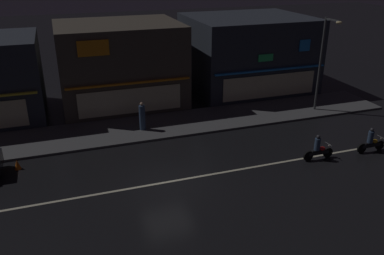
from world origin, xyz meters
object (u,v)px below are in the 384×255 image
(streetlamp_mid, at_px, (323,57))
(motorcycle_lead, at_px, (318,149))
(pedestrian_on_sidewalk, at_px, (142,117))
(motorcycle_opposite_lane, at_px, (371,142))
(traffic_cone, at_px, (17,164))

(streetlamp_mid, bearing_deg, motorcycle_lead, -124.56)
(pedestrian_on_sidewalk, distance_m, motorcycle_opposite_lane, 14.05)
(streetlamp_mid, distance_m, motorcycle_lead, 8.57)
(streetlamp_mid, relative_size, motorcycle_lead, 3.52)
(pedestrian_on_sidewalk, xyz_separation_m, motorcycle_opposite_lane, (12.03, -7.24, -0.37))
(motorcycle_lead, distance_m, traffic_cone, 16.58)
(streetlamp_mid, height_order, pedestrian_on_sidewalk, streetlamp_mid)
(streetlamp_mid, bearing_deg, traffic_cone, -173.92)
(pedestrian_on_sidewalk, relative_size, motorcycle_opposite_lane, 0.99)
(motorcycle_opposite_lane, xyz_separation_m, traffic_cone, (-19.53, 4.44, -0.36))
(motorcycle_lead, relative_size, motorcycle_opposite_lane, 1.00)
(motorcycle_lead, bearing_deg, motorcycle_opposite_lane, 168.89)
(motorcycle_opposite_lane, bearing_deg, traffic_cone, -19.52)
(traffic_cone, bearing_deg, motorcycle_lead, -14.95)
(pedestrian_on_sidewalk, height_order, motorcycle_opposite_lane, pedestrian_on_sidewalk)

